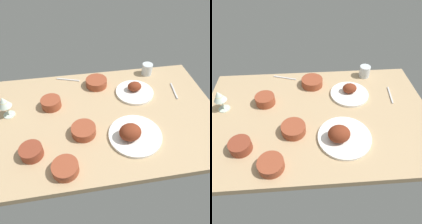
{
  "view_description": "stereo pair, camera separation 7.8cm",
  "coord_description": "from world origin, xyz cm",
  "views": [
    {
      "loc": [
        -14.06,
        -86.01,
        93.79
      ],
      "look_at": [
        0.0,
        0.0,
        6.0
      ],
      "focal_mm": 32.77,
      "sensor_mm": 36.0,
      "label": 1
    },
    {
      "loc": [
        -6.28,
        -86.93,
        93.79
      ],
      "look_at": [
        0.0,
        0.0,
        6.0
      ],
      "focal_mm": 32.77,
      "sensor_mm": 36.0,
      "label": 2
    }
  ],
  "objects": [
    {
      "name": "bowl_pasta",
      "position": [
        -41.22,
        -22.65,
        7.11
      ],
      "size": [
        11.53,
        11.53,
        5.72
      ],
      "color": "brown",
      "rests_on": "dining_table"
    },
    {
      "name": "dining_table",
      "position": [
        0.0,
        0.0,
        2.0
      ],
      "size": [
        140.0,
        90.0,
        4.0
      ],
      "primitive_type": "cube",
      "color": "tan",
      "rests_on": "ground"
    },
    {
      "name": "bowl_sauce",
      "position": [
        -24.66,
        -34.46,
        6.75
      ],
      "size": [
        12.89,
        12.89,
        5.03
      ],
      "color": "brown",
      "rests_on": "dining_table"
    },
    {
      "name": "wine_glass",
      "position": [
        -57.67,
        8.86,
        13.93
      ],
      "size": [
        7.6,
        7.6,
        14.0
      ],
      "color": "silver",
      "rests_on": "dining_table"
    },
    {
      "name": "plate_near_viewer",
      "position": [
        23.06,
        17.11,
        5.93
      ],
      "size": [
        25.41,
        25.41,
        7.77
      ],
      "color": "white",
      "rests_on": "dining_table"
    },
    {
      "name": "fork_loose",
      "position": [
        50.44,
        14.18,
        4.4
      ],
      "size": [
        2.95,
        16.61,
        0.8
      ],
      "primitive_type": "cube",
      "rotation": [
        0.0,
        0.0,
        1.45
      ],
      "color": "silver",
      "rests_on": "dining_table"
    },
    {
      "name": "plate_center_main",
      "position": [
        12.13,
        -19.87,
        6.98
      ],
      "size": [
        29.44,
        29.44,
        10.2
      ],
      "color": "white",
      "rests_on": "dining_table"
    },
    {
      "name": "water_tumbler",
      "position": [
        37.94,
        37.48,
        8.13
      ],
      "size": [
        7.72,
        7.72,
        8.26
      ],
      "primitive_type": "cylinder",
      "color": "silver",
      "rests_on": "dining_table"
    },
    {
      "name": "bowl_onions",
      "position": [
        -1.36,
        29.16,
        6.89
      ],
      "size": [
        14.75,
        14.75,
        5.29
      ],
      "color": "brown",
      "rests_on": "dining_table"
    },
    {
      "name": "spoon_loose",
      "position": [
        -21.05,
        38.79,
        4.4
      ],
      "size": [
        16.64,
        6.23,
        0.8
      ],
      "primitive_type": "cube",
      "rotation": [
        0.0,
        0.0,
        5.97
      ],
      "color": "silver",
      "rests_on": "dining_table"
    },
    {
      "name": "bowl_soup",
      "position": [
        -32.25,
        12.39,
        7.2
      ],
      "size": [
        12.31,
        12.31,
        5.9
      ],
      "color": "brown",
      "rests_on": "dining_table"
    },
    {
      "name": "bowl_potatoes",
      "position": [
        -14.06,
        -12.91,
        6.82
      ],
      "size": [
        13.66,
        13.66,
        5.16
      ],
      "color": "brown",
      "rests_on": "dining_table"
    }
  ]
}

